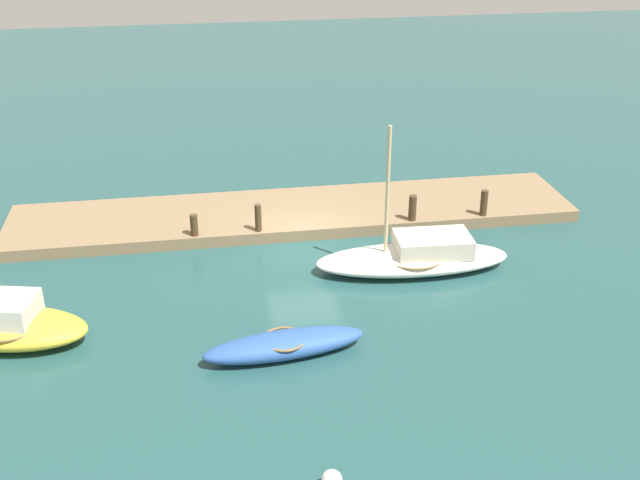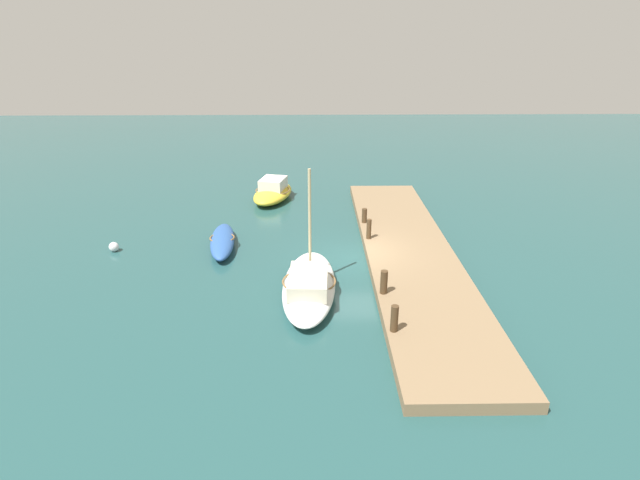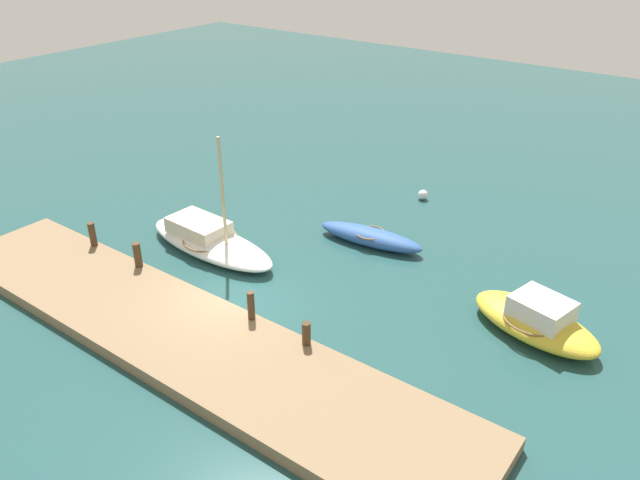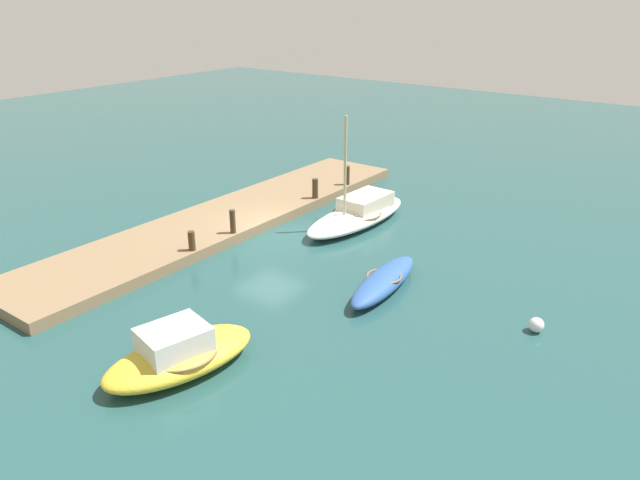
{
  "view_description": "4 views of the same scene",
  "coord_description": "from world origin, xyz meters",
  "px_view_note": "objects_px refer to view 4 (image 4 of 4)",
  "views": [
    {
      "loc": [
        3.4,
        24.07,
        12.08
      ],
      "look_at": [
        -0.31,
        1.64,
        1.01
      ],
      "focal_mm": 44.02,
      "sensor_mm": 36.0,
      "label": 1
    },
    {
      "loc": [
        -21.41,
        2.1,
        9.94
      ],
      "look_at": [
        -0.44,
        1.76,
        1.15
      ],
      "focal_mm": 28.67,
      "sensor_mm": 36.0,
      "label": 2
    },
    {
      "loc": [
        12.95,
        -12.49,
        12.05
      ],
      "look_at": [
        0.45,
        4.42,
        0.75
      ],
      "focal_mm": 35.03,
      "sensor_mm": 36.0,
      "label": 3
    },
    {
      "loc": [
        17.76,
        15.88,
        9.62
      ],
      "look_at": [
        0.59,
        3.09,
        0.73
      ],
      "focal_mm": 34.19,
      "sensor_mm": 36.0,
      "label": 4
    }
  ],
  "objects_px": {
    "marker_buoy": "(536,325)",
    "sailboat_white": "(358,213)",
    "rowboat_blue": "(384,281)",
    "mooring_post_mid_west": "(315,188)",
    "mooring_post_east": "(192,241)",
    "mooring_post_west": "(347,175)",
    "mooring_post_mid_east": "(233,221)",
    "motorboat_yellow": "(179,354)"
  },
  "relations": [
    {
      "from": "motorboat_yellow",
      "to": "sailboat_white",
      "type": "distance_m",
      "value": 12.44
    },
    {
      "from": "motorboat_yellow",
      "to": "sailboat_white",
      "type": "bearing_deg",
      "value": -155.98
    },
    {
      "from": "rowboat_blue",
      "to": "mooring_post_mid_east",
      "type": "distance_m",
      "value": 7.12
    },
    {
      "from": "mooring_post_mid_west",
      "to": "sailboat_white",
      "type": "bearing_deg",
      "value": 77.09
    },
    {
      "from": "rowboat_blue",
      "to": "mooring_post_west",
      "type": "height_order",
      "value": "mooring_post_west"
    },
    {
      "from": "mooring_post_mid_east",
      "to": "mooring_post_east",
      "type": "bearing_deg",
      "value": 0.0
    },
    {
      "from": "sailboat_white",
      "to": "mooring_post_west",
      "type": "relative_size",
      "value": 6.69
    },
    {
      "from": "mooring_post_east",
      "to": "mooring_post_mid_east",
      "type": "bearing_deg",
      "value": 180.0
    },
    {
      "from": "sailboat_white",
      "to": "mooring_post_west",
      "type": "distance_m",
      "value": 4.42
    },
    {
      "from": "mooring_post_west",
      "to": "mooring_post_mid_east",
      "type": "height_order",
      "value": "mooring_post_mid_east"
    },
    {
      "from": "mooring_post_mid_west",
      "to": "marker_buoy",
      "type": "relative_size",
      "value": 2.03
    },
    {
      "from": "rowboat_blue",
      "to": "mooring_post_east",
      "type": "distance_m",
      "value": 7.45
    },
    {
      "from": "motorboat_yellow",
      "to": "rowboat_blue",
      "type": "relative_size",
      "value": 1.03
    },
    {
      "from": "mooring_post_mid_east",
      "to": "marker_buoy",
      "type": "distance_m",
      "value": 12.25
    },
    {
      "from": "mooring_post_east",
      "to": "marker_buoy",
      "type": "distance_m",
      "value": 12.51
    },
    {
      "from": "rowboat_blue",
      "to": "sailboat_white",
      "type": "bearing_deg",
      "value": -145.29
    },
    {
      "from": "mooring_post_east",
      "to": "mooring_post_west",
      "type": "bearing_deg",
      "value": 180.0
    },
    {
      "from": "mooring_post_east",
      "to": "mooring_post_mid_west",
      "type": "bearing_deg",
      "value": 180.0
    },
    {
      "from": "sailboat_white",
      "to": "marker_buoy",
      "type": "height_order",
      "value": "sailboat_white"
    },
    {
      "from": "motorboat_yellow",
      "to": "marker_buoy",
      "type": "xyz_separation_m",
      "value": [
        -7.77,
        7.07,
        -0.29
      ]
    },
    {
      "from": "rowboat_blue",
      "to": "mooring_post_east",
      "type": "bearing_deg",
      "value": -79.02
    },
    {
      "from": "mooring_post_west",
      "to": "mooring_post_mid_east",
      "type": "bearing_deg",
      "value": 0.0
    },
    {
      "from": "sailboat_white",
      "to": "mooring_post_mid_east",
      "type": "bearing_deg",
      "value": -28.13
    },
    {
      "from": "rowboat_blue",
      "to": "mooring_post_mid_east",
      "type": "xyz_separation_m",
      "value": [
        0.02,
        -7.1,
        0.58
      ]
    },
    {
      "from": "sailboat_white",
      "to": "rowboat_blue",
      "type": "xyz_separation_m",
      "value": [
        4.83,
        4.22,
        -0.13
      ]
    },
    {
      "from": "motorboat_yellow",
      "to": "mooring_post_mid_east",
      "type": "relative_size",
      "value": 4.76
    },
    {
      "from": "sailboat_white",
      "to": "rowboat_blue",
      "type": "distance_m",
      "value": 6.42
    },
    {
      "from": "mooring_post_mid_west",
      "to": "marker_buoy",
      "type": "height_order",
      "value": "mooring_post_mid_west"
    },
    {
      "from": "marker_buoy",
      "to": "sailboat_white",
      "type": "bearing_deg",
      "value": -115.51
    },
    {
      "from": "rowboat_blue",
      "to": "marker_buoy",
      "type": "height_order",
      "value": "rowboat_blue"
    },
    {
      "from": "motorboat_yellow",
      "to": "mooring_post_west",
      "type": "xyz_separation_m",
      "value": [
        -15.55,
        -5.16,
        0.38
      ]
    },
    {
      "from": "sailboat_white",
      "to": "marker_buoy",
      "type": "bearing_deg",
      "value": 67.07
    },
    {
      "from": "mooring_post_mid_west",
      "to": "marker_buoy",
      "type": "distance_m",
      "value": 13.27
    },
    {
      "from": "sailboat_white",
      "to": "rowboat_blue",
      "type": "relative_size",
      "value": 1.41
    },
    {
      "from": "mooring_post_mid_west",
      "to": "mooring_post_east",
      "type": "relative_size",
      "value": 1.24
    },
    {
      "from": "rowboat_blue",
      "to": "mooring_post_mid_east",
      "type": "relative_size",
      "value": 4.61
    },
    {
      "from": "rowboat_blue",
      "to": "marker_buoy",
      "type": "xyz_separation_m",
      "value": [
        -0.38,
        5.12,
        -0.11
      ]
    },
    {
      "from": "marker_buoy",
      "to": "mooring_post_east",
      "type": "bearing_deg",
      "value": -78.0
    },
    {
      "from": "motorboat_yellow",
      "to": "rowboat_blue",
      "type": "xyz_separation_m",
      "value": [
        -7.4,
        1.94,
        -0.19
      ]
    },
    {
      "from": "marker_buoy",
      "to": "mooring_post_mid_east",
      "type": "bearing_deg",
      "value": -88.15
    },
    {
      "from": "mooring_post_mid_east",
      "to": "motorboat_yellow",
      "type": "bearing_deg",
      "value": 34.96
    },
    {
      "from": "sailboat_white",
      "to": "marker_buoy",
      "type": "relative_size",
      "value": 13.86
    }
  ]
}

